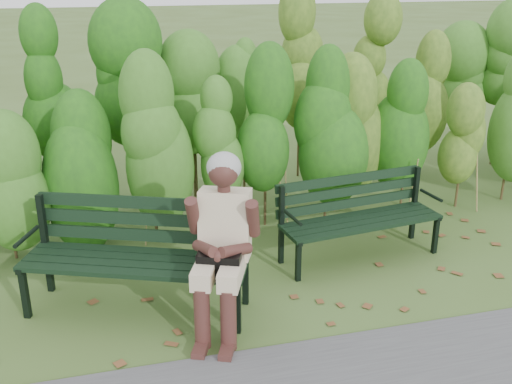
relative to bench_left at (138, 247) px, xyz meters
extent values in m
plane|color=#415923|center=(1.10, 0.08, -0.53)|extent=(80.00, 80.00, 0.00)
cylinder|color=#47381E|center=(-1.04, 1.38, -0.13)|extent=(0.03, 0.03, 0.80)
ellipsoid|color=#3C7123|center=(-1.04, 1.38, 0.51)|extent=(0.64, 0.64, 1.44)
cylinder|color=#47381E|center=(-0.43, 1.38, -0.13)|extent=(0.03, 0.03, 0.80)
ellipsoid|color=#3C7123|center=(-0.43, 1.38, 0.51)|extent=(0.64, 0.64, 1.44)
cylinder|color=#47381E|center=(0.19, 1.38, -0.13)|extent=(0.03, 0.03, 0.80)
ellipsoid|color=#3C7123|center=(0.19, 1.38, 0.51)|extent=(0.64, 0.64, 1.44)
cylinder|color=#47381E|center=(0.80, 1.38, -0.13)|extent=(0.03, 0.03, 0.80)
ellipsoid|color=#3C7123|center=(0.80, 1.38, 0.51)|extent=(0.64, 0.64, 1.44)
cylinder|color=#47381E|center=(1.41, 1.38, -0.13)|extent=(0.03, 0.03, 0.80)
ellipsoid|color=#3C7123|center=(1.41, 1.38, 0.51)|extent=(0.64, 0.64, 1.44)
cylinder|color=#47381E|center=(2.02, 1.38, -0.13)|extent=(0.03, 0.03, 0.80)
ellipsoid|color=#3C7123|center=(2.02, 1.38, 0.51)|extent=(0.64, 0.64, 1.44)
cylinder|color=#47381E|center=(2.63, 1.38, -0.13)|extent=(0.03, 0.03, 0.80)
ellipsoid|color=#3C7123|center=(2.63, 1.38, 0.51)|extent=(0.64, 0.64, 1.44)
cylinder|color=#47381E|center=(3.24, 1.38, -0.13)|extent=(0.03, 0.03, 0.80)
ellipsoid|color=#3C7123|center=(3.24, 1.38, 0.51)|extent=(0.64, 0.64, 1.44)
cylinder|color=#47381E|center=(3.86, 1.38, -0.13)|extent=(0.03, 0.03, 0.80)
ellipsoid|color=#3C7123|center=(3.86, 1.38, 0.51)|extent=(0.64, 0.64, 1.44)
cylinder|color=#47381E|center=(4.47, 1.38, -0.13)|extent=(0.03, 0.03, 0.80)
cylinder|color=#47381E|center=(-0.82, 2.38, 0.02)|extent=(0.04, 0.04, 1.10)
ellipsoid|color=#225018|center=(-0.82, 2.38, 0.90)|extent=(0.70, 0.70, 1.98)
cylinder|color=#47381E|center=(-0.05, 2.38, 0.02)|extent=(0.04, 0.04, 1.10)
ellipsoid|color=#225018|center=(-0.05, 2.38, 0.90)|extent=(0.70, 0.70, 1.98)
cylinder|color=#47381E|center=(0.72, 2.38, 0.02)|extent=(0.04, 0.04, 1.10)
ellipsoid|color=#225018|center=(0.72, 2.38, 0.90)|extent=(0.70, 0.70, 1.98)
cylinder|color=#47381E|center=(1.49, 2.38, 0.02)|extent=(0.04, 0.04, 1.10)
ellipsoid|color=#225018|center=(1.49, 2.38, 0.90)|extent=(0.70, 0.70, 1.98)
cylinder|color=#47381E|center=(2.26, 2.38, 0.02)|extent=(0.04, 0.04, 1.10)
ellipsoid|color=#225018|center=(2.26, 2.38, 0.90)|extent=(0.70, 0.70, 1.98)
cylinder|color=#47381E|center=(3.02, 2.38, 0.02)|extent=(0.04, 0.04, 1.10)
ellipsoid|color=#225018|center=(3.02, 2.38, 0.90)|extent=(0.70, 0.70, 1.98)
cylinder|color=#47381E|center=(3.79, 2.38, 0.02)|extent=(0.04, 0.04, 1.10)
ellipsoid|color=#225018|center=(3.79, 2.38, 0.90)|extent=(0.70, 0.70, 1.98)
cylinder|color=#47381E|center=(4.56, 2.38, 0.02)|extent=(0.04, 0.04, 1.10)
ellipsoid|color=#225018|center=(4.56, 2.38, 0.90)|extent=(0.70, 0.70, 1.98)
cube|color=brown|center=(0.00, 0.77, -0.53)|extent=(0.11, 0.09, 0.01)
cube|color=brown|center=(-0.45, -0.79, -0.53)|extent=(0.11, 0.11, 0.01)
cube|color=brown|center=(2.99, -0.50, -0.53)|extent=(0.11, 0.11, 0.01)
cube|color=brown|center=(-0.67, 0.89, -0.53)|extent=(0.11, 0.10, 0.01)
cube|color=brown|center=(2.46, -0.59, -0.53)|extent=(0.11, 0.11, 0.01)
cube|color=brown|center=(0.70, -0.08, -0.53)|extent=(0.10, 0.11, 0.01)
cube|color=brown|center=(0.86, 0.12, -0.53)|extent=(0.11, 0.10, 0.01)
cube|color=brown|center=(1.80, 0.72, -0.53)|extent=(0.09, 0.11, 0.01)
cube|color=brown|center=(1.90, 0.79, -0.53)|extent=(0.09, 0.11, 0.01)
cube|color=brown|center=(1.50, -0.09, -0.53)|extent=(0.11, 0.09, 0.01)
cube|color=brown|center=(1.95, 0.09, -0.53)|extent=(0.10, 0.11, 0.01)
cube|color=brown|center=(3.12, 0.91, -0.53)|extent=(0.11, 0.10, 0.01)
cube|color=brown|center=(-0.81, -0.44, -0.53)|extent=(0.07, 0.09, 0.01)
cube|color=brown|center=(2.33, 0.58, -0.53)|extent=(0.11, 0.11, 0.01)
cube|color=brown|center=(2.16, -0.37, -0.53)|extent=(0.10, 0.11, 0.01)
cube|color=brown|center=(1.17, 0.27, -0.53)|extent=(0.09, 0.10, 0.01)
cube|color=brown|center=(1.97, -0.97, -0.53)|extent=(0.10, 0.08, 0.01)
cube|color=brown|center=(2.46, 0.43, -0.53)|extent=(0.08, 0.10, 0.01)
cube|color=brown|center=(1.58, 0.97, -0.53)|extent=(0.09, 0.08, 0.01)
cube|color=brown|center=(3.07, 0.65, -0.53)|extent=(0.09, 0.07, 0.01)
cube|color=brown|center=(-0.79, -0.02, -0.53)|extent=(0.11, 0.09, 0.01)
cube|color=brown|center=(-0.47, -0.18, -0.53)|extent=(0.10, 0.08, 0.01)
cube|color=brown|center=(-0.29, 0.98, -0.53)|extent=(0.10, 0.11, 0.01)
cube|color=brown|center=(1.73, 0.35, -0.53)|extent=(0.10, 0.09, 0.01)
cube|color=brown|center=(-0.32, 0.32, -0.53)|extent=(0.11, 0.11, 0.01)
cube|color=brown|center=(-0.40, 0.28, -0.53)|extent=(0.11, 0.10, 0.01)
cube|color=brown|center=(0.28, -0.87, -0.53)|extent=(0.11, 0.11, 0.01)
cube|color=brown|center=(0.58, -0.65, -0.53)|extent=(0.09, 0.07, 0.01)
cube|color=brown|center=(0.46, -0.71, -0.53)|extent=(0.11, 0.11, 0.01)
cube|color=brown|center=(0.00, -0.22, -0.53)|extent=(0.09, 0.11, 0.01)
cube|color=brown|center=(1.11, -0.27, -0.53)|extent=(0.08, 0.10, 0.01)
cube|color=brown|center=(-0.85, 1.06, -0.53)|extent=(0.11, 0.11, 0.01)
cube|color=brown|center=(1.35, 0.02, -0.53)|extent=(0.09, 0.07, 0.01)
cube|color=brown|center=(-0.45, 0.47, -0.53)|extent=(0.09, 0.07, 0.01)
cube|color=brown|center=(0.00, -0.28, -0.53)|extent=(0.07, 0.09, 0.01)
cube|color=brown|center=(3.56, 0.75, -0.53)|extent=(0.11, 0.11, 0.01)
cube|color=black|center=(-0.11, -0.28, -0.08)|extent=(1.72, 0.78, 0.04)
cube|color=black|center=(-0.06, -0.16, -0.08)|extent=(1.72, 0.78, 0.04)
cube|color=black|center=(-0.02, -0.04, -0.08)|extent=(1.72, 0.78, 0.04)
cube|color=black|center=(0.03, 0.07, -0.08)|extent=(1.72, 0.78, 0.04)
cube|color=black|center=(0.06, 0.16, 0.03)|extent=(1.70, 0.73, 0.11)
cube|color=black|center=(0.07, 0.17, 0.17)|extent=(1.70, 0.73, 0.11)
cube|color=black|center=(0.08, 0.19, 0.31)|extent=(1.70, 0.73, 0.11)
cube|color=black|center=(-0.92, 0.03, -0.31)|extent=(0.07, 0.07, 0.45)
cube|color=black|center=(-0.76, 0.43, -0.08)|extent=(0.07, 0.07, 0.90)
cube|color=black|center=(-0.84, 0.22, -0.10)|extent=(0.23, 0.48, 0.04)
cylinder|color=black|center=(-0.86, 0.17, 0.12)|extent=(0.17, 0.36, 0.04)
cube|color=black|center=(0.68, -0.61, -0.31)|extent=(0.07, 0.07, 0.45)
cube|color=black|center=(0.85, -0.21, -0.08)|extent=(0.07, 0.07, 0.90)
cube|color=black|center=(0.76, -0.42, -0.10)|extent=(0.23, 0.48, 0.04)
cylinder|color=black|center=(0.74, -0.47, 0.12)|extent=(0.17, 0.36, 0.04)
cube|color=black|center=(2.14, 0.15, -0.14)|extent=(1.57, 0.29, 0.03)
cube|color=black|center=(2.12, 0.26, -0.14)|extent=(1.57, 0.29, 0.03)
cube|color=black|center=(2.11, 0.37, -0.14)|extent=(1.57, 0.29, 0.03)
cube|color=black|center=(2.10, 0.48, -0.14)|extent=(1.57, 0.29, 0.03)
cube|color=black|center=(2.09, 0.56, -0.04)|extent=(1.56, 0.25, 0.09)
cube|color=black|center=(2.09, 0.57, 0.08)|extent=(1.56, 0.25, 0.09)
cube|color=black|center=(2.08, 0.58, 0.20)|extent=(1.56, 0.25, 0.09)
cube|color=black|center=(1.40, 0.05, -0.34)|extent=(0.05, 0.05, 0.39)
cube|color=black|center=(1.35, 0.42, -0.14)|extent=(0.05, 0.05, 0.78)
cube|color=black|center=(1.37, 0.22, -0.16)|extent=(0.10, 0.44, 0.03)
cylinder|color=black|center=(1.38, 0.18, 0.03)|extent=(0.07, 0.33, 0.03)
cube|color=black|center=(2.88, 0.24, -0.34)|extent=(0.05, 0.05, 0.39)
cube|color=black|center=(2.84, 0.61, -0.14)|extent=(0.05, 0.05, 0.78)
cube|color=black|center=(2.86, 0.41, -0.16)|extent=(0.10, 0.44, 0.03)
cylinder|color=black|center=(2.87, 0.37, 0.03)|extent=(0.07, 0.33, 0.03)
cube|color=beige|center=(0.46, -0.55, 0.02)|extent=(0.31, 0.48, 0.14)
cube|color=beige|center=(0.64, -0.62, 0.02)|extent=(0.31, 0.48, 0.14)
cylinder|color=#472520|center=(0.39, -0.72, -0.28)|extent=(0.16, 0.16, 0.50)
cylinder|color=#472520|center=(0.57, -0.80, -0.28)|extent=(0.16, 0.16, 0.50)
cube|color=#472520|center=(0.36, -0.80, -0.50)|extent=(0.17, 0.24, 0.07)
cube|color=#472520|center=(0.54, -0.88, -0.50)|extent=(0.17, 0.24, 0.07)
cube|color=beige|center=(0.66, -0.31, 0.27)|extent=(0.47, 0.40, 0.56)
cylinder|color=#472520|center=(0.65, -0.33, 0.56)|extent=(0.10, 0.10, 0.11)
sphere|color=#472520|center=(0.65, -0.34, 0.70)|extent=(0.23, 0.23, 0.23)
ellipsoid|color=gray|center=(0.66, -0.32, 0.73)|extent=(0.26, 0.25, 0.24)
cylinder|color=#472520|center=(0.42, -0.31, 0.36)|extent=(0.18, 0.25, 0.34)
cylinder|color=#472520|center=(0.84, -0.48, 0.36)|extent=(0.18, 0.25, 0.34)
cylinder|color=#472520|center=(0.47, -0.48, 0.16)|extent=(0.17, 0.31, 0.14)
cylinder|color=#472520|center=(0.68, -0.57, 0.16)|extent=(0.30, 0.22, 0.14)
sphere|color=#472520|center=(0.55, -0.59, 0.14)|extent=(0.12, 0.12, 0.12)
cube|color=black|center=(0.55, -0.58, 0.06)|extent=(0.35, 0.24, 0.17)
camera|label=1|loc=(-0.19, -4.49, 2.15)|focal=42.00mm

